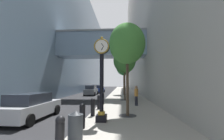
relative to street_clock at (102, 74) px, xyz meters
name	(u,v)px	position (x,y,z in m)	size (l,w,h in m)	color
ground_plane	(111,94)	(-1.02, 20.88, -2.66)	(110.00, 110.00, 0.00)	#262628
sidewalk_right	(124,93)	(1.63, 23.88, -2.59)	(5.30, 80.00, 0.14)	#9E998E
building_block_left	(63,37)	(-11.97, 23.79, 9.66)	(21.12, 80.00, 24.73)	#758EA8
building_block_right	(157,6)	(8.78, 23.88, 16.11)	(9.00, 80.00, 37.55)	#B7B2A8
street_clock	(102,74)	(0.00, 0.00, 0.00)	(0.84, 0.55, 4.59)	black
bollard_nearest	(60,134)	(-0.71, -3.71, -1.95)	(0.28, 0.28, 1.10)	black
bollard_second	(82,115)	(-0.71, -1.22, -1.95)	(0.28, 0.28, 1.10)	black
bollard_third	(93,106)	(-0.71, 1.27, -1.95)	(0.28, 0.28, 1.10)	black
bollard_fourth	(99,101)	(-0.71, 3.76, -1.95)	(0.28, 0.28, 1.10)	black
bollard_fifth	(103,98)	(-0.71, 6.25, -1.95)	(0.28, 0.28, 1.10)	black
street_tree_near	(127,44)	(1.44, 1.47, 2.00)	(2.32, 2.32, 5.89)	#333335
street_tree_mid_near	(125,60)	(1.44, 9.82, 2.17)	(2.67, 2.67, 6.24)	#333335
street_tree_mid_far	(124,67)	(1.44, 18.16, 2.29)	(2.64, 2.64, 6.35)	#333335
trash_bin	(75,125)	(-0.56, -2.71, -1.98)	(0.53, 0.53, 1.05)	#383D42
pedestrian_walking	(136,95)	(2.38, 5.66, -1.59)	(0.39, 0.49, 1.76)	#23232D
car_grey_near	(91,90)	(-4.23, 18.02, -1.83)	(1.96, 4.35, 1.73)	slate
car_silver_mid	(31,107)	(-4.33, 0.71, -1.90)	(2.06, 4.37, 1.56)	#B7BABF
car_blue_far	(99,89)	(-3.81, 24.20, -1.87)	(2.17, 4.62, 1.63)	navy
car_black_trailing	(96,88)	(-5.65, 30.61, -1.87)	(2.00, 4.72, 1.64)	black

